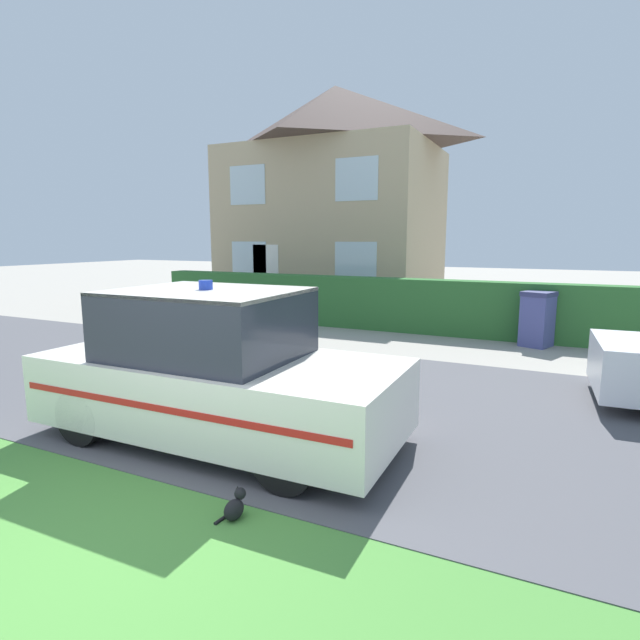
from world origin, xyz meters
TOP-DOWN VIEW (x-y plane):
  - ground_plane at (0.00, 0.00)m, footprint 80.00×80.00m
  - road_strip at (0.00, 4.06)m, footprint 28.00×5.88m
  - lawn_verge at (0.00, 0.15)m, footprint 28.00×1.94m
  - garden_hedge at (-0.43, 9.80)m, footprint 14.48×0.55m
  - police_car at (-0.47, 2.25)m, footprint 4.19×1.87m
  - cat at (0.70, 0.92)m, footprint 0.18×0.28m
  - house_left at (-4.81, 15.29)m, footprint 7.59×5.92m
  - wheelie_bin at (2.62, 9.30)m, footprint 0.75×0.77m

SIDE VIEW (x-z plane):
  - ground_plane at x=0.00m, z-range 0.00..0.00m
  - lawn_verge at x=0.00m, z-range 0.00..0.01m
  - road_strip at x=0.00m, z-range 0.00..0.01m
  - cat at x=0.70m, z-range -0.02..0.23m
  - wheelie_bin at x=2.62m, z-range 0.00..1.19m
  - garden_hedge at x=-0.43m, z-range 0.00..1.32m
  - police_car at x=-0.47m, z-range -0.11..1.71m
  - house_left at x=-4.81m, z-range 0.08..7.85m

